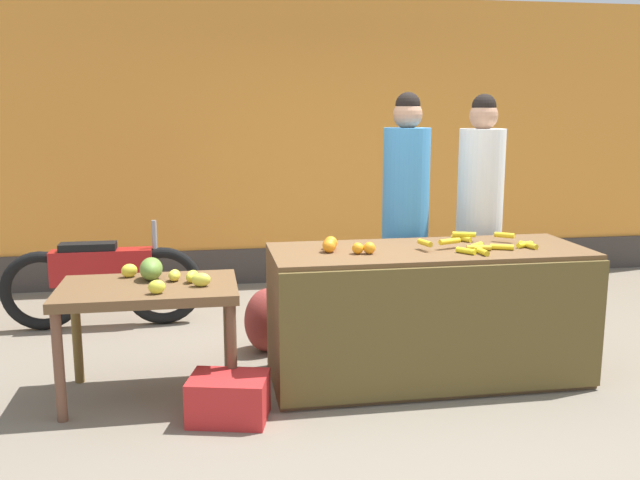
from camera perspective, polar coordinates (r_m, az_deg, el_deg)
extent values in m
plane|color=#756B5B|center=(4.66, 4.45, -11.45)|extent=(24.00, 24.00, 0.00)
cube|color=orange|center=(7.11, -1.02, 8.05)|extent=(8.71, 0.20, 2.85)
cube|color=#3F3833|center=(7.17, -0.85, -1.97)|extent=(8.71, 0.04, 0.36)
cube|color=brown|center=(4.61, 8.83, -6.03)|extent=(2.04, 0.77, 0.87)
cube|color=brown|center=(4.26, 10.54, -7.54)|extent=(2.04, 0.03, 0.81)
cube|color=brown|center=(4.33, -14.03, -4.02)|extent=(1.07, 0.68, 0.06)
cylinder|color=brown|center=(4.23, -20.77, -9.81)|extent=(0.06, 0.06, 0.65)
cylinder|color=brown|center=(4.15, -7.29, -9.57)|extent=(0.06, 0.06, 0.65)
cylinder|color=brown|center=(4.77, -19.46, -7.39)|extent=(0.06, 0.06, 0.65)
cylinder|color=brown|center=(4.70, -7.61, -7.13)|extent=(0.06, 0.06, 0.65)
cylinder|color=yellow|center=(4.56, 14.81, -0.57)|extent=(0.15, 0.09, 0.04)
cylinder|color=yellow|center=(4.38, 11.98, -0.89)|extent=(0.11, 0.12, 0.04)
cylinder|color=gold|center=(4.67, 16.83, -0.41)|extent=(0.08, 0.15, 0.04)
cylinder|color=gold|center=(4.48, 13.04, -0.69)|extent=(0.10, 0.13, 0.04)
cylinder|color=gold|center=(4.39, 13.22, -0.93)|extent=(0.05, 0.14, 0.04)
cylinder|color=gold|center=(4.50, 13.00, -0.64)|extent=(0.16, 0.06, 0.04)
cylinder|color=gold|center=(4.56, 12.77, -0.48)|extent=(0.13, 0.13, 0.04)
cylinder|color=yellow|center=(4.68, 16.57, -0.37)|extent=(0.13, 0.09, 0.04)
cylinder|color=gold|center=(4.80, 11.61, 0.12)|extent=(0.11, 0.14, 0.04)
cylinder|color=yellow|center=(4.51, 10.67, -0.11)|extent=(0.16, 0.09, 0.04)
cylinder|color=yellow|center=(4.82, 15.00, 0.39)|extent=(0.13, 0.11, 0.04)
cylinder|color=gold|center=(4.43, 8.67, -0.25)|extent=(0.07, 0.13, 0.04)
cylinder|color=yellow|center=(4.78, 11.83, 0.45)|extent=(0.16, 0.08, 0.04)
sphere|color=orange|center=(4.32, 0.74, -0.54)|extent=(0.08, 0.08, 0.08)
sphere|color=orange|center=(4.28, 3.14, -0.70)|extent=(0.07, 0.07, 0.07)
sphere|color=orange|center=(4.34, 0.77, -0.42)|extent=(0.09, 0.09, 0.09)
sphere|color=orange|center=(4.29, 4.10, -0.66)|extent=(0.08, 0.08, 0.08)
sphere|color=orange|center=(4.42, 0.89, -0.23)|extent=(0.09, 0.09, 0.09)
ellipsoid|color=yellow|center=(4.55, -15.49, -2.45)|extent=(0.12, 0.11, 0.09)
ellipsoid|color=#D4D040|center=(4.22, -9.80, -3.26)|extent=(0.12, 0.08, 0.08)
ellipsoid|color=yellow|center=(4.10, -13.35, -3.80)|extent=(0.11, 0.09, 0.08)
ellipsoid|color=yellow|center=(4.38, -11.94, -2.87)|extent=(0.09, 0.12, 0.07)
ellipsoid|color=yellow|center=(4.33, -10.52, -2.97)|extent=(0.11, 0.13, 0.08)
ellipsoid|color=olive|center=(4.44, -13.79, -2.32)|extent=(0.15, 0.22, 0.14)
cylinder|color=#33333D|center=(5.22, 6.91, -4.80)|extent=(0.29, 0.29, 0.73)
cylinder|color=#3F8CCC|center=(5.07, 7.12, 4.12)|extent=(0.34, 0.34, 0.90)
sphere|color=tan|center=(5.03, 7.26, 10.26)|extent=(0.21, 0.21, 0.21)
sphere|color=black|center=(5.03, 7.28, 11.04)|extent=(0.18, 0.18, 0.18)
cylinder|color=#33333D|center=(5.44, 12.76, -4.38)|extent=(0.29, 0.29, 0.73)
cylinder|color=white|center=(5.29, 13.12, 4.12)|extent=(0.34, 0.34, 0.89)
sphere|color=tan|center=(5.26, 13.38, 9.97)|extent=(0.21, 0.21, 0.21)
sphere|color=black|center=(5.26, 13.41, 10.71)|extent=(0.18, 0.18, 0.18)
torus|color=black|center=(5.85, -12.86, -3.71)|extent=(0.65, 0.09, 0.65)
torus|color=black|center=(5.99, -21.99, -3.91)|extent=(0.65, 0.09, 0.65)
cube|color=#A51919|center=(5.86, -17.57, -2.12)|extent=(0.80, 0.18, 0.28)
cube|color=black|center=(5.84, -18.63, -0.62)|extent=(0.44, 0.16, 0.08)
cylinder|color=gray|center=(5.78, -13.49, -0.36)|extent=(0.04, 0.04, 0.40)
cube|color=red|center=(4.09, -7.57, -12.83)|extent=(0.50, 0.42, 0.26)
ellipsoid|color=maroon|center=(5.11, -4.38, -6.60)|extent=(0.47, 0.45, 0.47)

